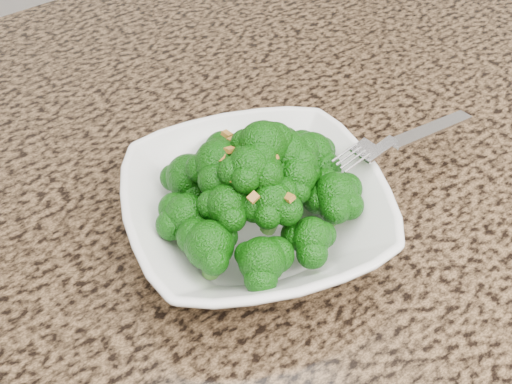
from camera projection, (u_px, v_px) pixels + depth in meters
granite_counter at (179, 320)px, 0.51m from camera, size 1.64×1.04×0.03m
bowl at (256, 212)px, 0.53m from camera, size 0.28×0.28×0.05m
broccoli_pile at (256, 156)px, 0.49m from camera, size 0.19×0.19×0.07m
garlic_topping at (256, 115)px, 0.46m from camera, size 0.11×0.11×0.01m
fork at (388, 144)px, 0.55m from camera, size 0.19×0.04×0.01m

